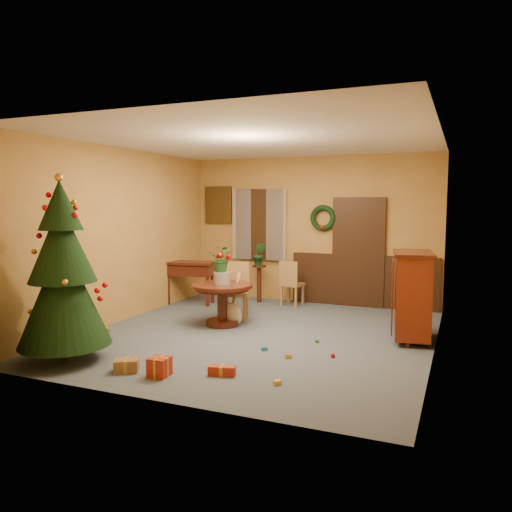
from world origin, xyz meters
The scene contains 21 objects.
room_envelope centered at (0.21, 2.70, 1.12)m, with size 5.50×5.50×5.50m.
dining_table centered at (-0.78, 0.32, 0.48)m, with size 0.99×0.99×0.68m.
urn centered at (-0.78, 0.32, 0.78)m, with size 0.27×0.27×0.20m, color slate.
centerpiece_plant centered at (-0.78, 0.32, 1.09)m, with size 0.38×0.33×0.43m, color #1E4C23.
chair_near centered at (-0.77, 0.84, 0.52)m, with size 0.53×0.53×0.98m.
chair_far centered at (-0.26, 2.24, 0.47)m, with size 0.43×0.43×0.88m.
guitar centered at (-0.65, 0.41, 0.42)m, with size 0.35×0.17×0.83m, color beige, non-canonical shape.
plant_stand centered at (-0.95, 2.33, 0.46)m, with size 0.29×0.29×0.74m.
stand_plant centered at (-0.95, 2.33, 0.97)m, with size 0.25×0.20×0.46m, color #19471E.
christmas_tree centered at (-1.78, -2.09, 1.11)m, with size 1.14×1.14×2.35m.
writing_desk centered at (-2.15, 1.66, 0.64)m, with size 1.03×0.65×0.85m.
sideboard centered at (2.15, 0.59, 0.69)m, with size 0.68×1.08×1.29m.
gift_a centered at (-0.82, -2.13, 0.07)m, with size 0.34×0.31×0.15m.
gift_b centered at (-0.37, -2.12, 0.11)m, with size 0.23×0.23×0.22m.
gift_c centered at (-2.15, -1.00, 0.06)m, with size 0.28×0.29×0.13m.
gift_d centered at (0.28, -1.81, 0.05)m, with size 0.33×0.20×0.11m.
toy_a centered at (0.38, -0.73, 0.03)m, with size 0.08×0.05×0.05m, color #2763AA.
toy_b centered at (0.93, -0.08, 0.03)m, with size 0.06×0.06×0.06m, color #268A25.
toy_c centered at (0.98, -1.86, 0.03)m, with size 0.08×0.05×0.05m, color gold.
toy_d centered at (1.31, -0.67, 0.03)m, with size 0.06×0.06×0.06m, color red.
toy_e centered at (0.78, -0.92, 0.03)m, with size 0.08×0.05×0.05m, color gold.
Camera 1 is at (2.81, -6.83, 1.98)m, focal length 35.00 mm.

